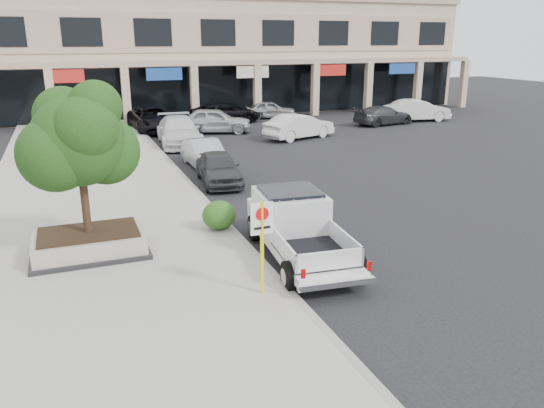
% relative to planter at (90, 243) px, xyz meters
% --- Properties ---
extents(ground, '(120.00, 120.00, 0.00)m').
position_rel_planter_xyz_m(ground, '(5.96, -2.32, -0.48)').
color(ground, black).
rests_on(ground, ground).
extents(sidewalk, '(8.00, 52.00, 0.15)m').
position_rel_planter_xyz_m(sidewalk, '(0.46, 3.68, -0.40)').
color(sidewalk, gray).
rests_on(sidewalk, ground).
extents(curb, '(0.20, 52.00, 0.15)m').
position_rel_planter_xyz_m(curb, '(4.41, 3.68, -0.40)').
color(curb, gray).
rests_on(curb, ground).
extents(strip_mall, '(40.55, 12.43, 9.50)m').
position_rel_planter_xyz_m(strip_mall, '(13.96, 31.61, 4.27)').
color(strip_mall, tan).
rests_on(strip_mall, ground).
extents(planter, '(3.20, 2.20, 0.68)m').
position_rel_planter_xyz_m(planter, '(0.00, 0.00, 0.00)').
color(planter, black).
rests_on(planter, sidewalk).
extents(planter_tree, '(2.90, 2.55, 4.00)m').
position_rel_planter_xyz_m(planter_tree, '(0.13, 0.15, 2.94)').
color(planter_tree, black).
rests_on(planter_tree, planter).
extents(no_parking_sign, '(0.55, 0.09, 2.30)m').
position_rel_planter_xyz_m(no_parking_sign, '(3.74, -4.09, 1.16)').
color(no_parking_sign, yellow).
rests_on(no_parking_sign, sidewalk).
extents(hedge, '(1.10, 0.99, 0.93)m').
position_rel_planter_xyz_m(hedge, '(4.01, 0.65, 0.14)').
color(hedge, '#1B4413').
rests_on(hedge, sidewalk).
extents(pickup_truck, '(2.65, 5.85, 1.78)m').
position_rel_planter_xyz_m(pickup_truck, '(5.61, -2.18, 0.42)').
color(pickup_truck, silver).
rests_on(pickup_truck, ground).
extents(curb_car_a, '(2.03, 4.20, 1.38)m').
position_rel_planter_xyz_m(curb_car_a, '(5.69, 6.67, 0.22)').
color(curb_car_a, '#2D3032').
rests_on(curb_car_a, ground).
extents(curb_car_b, '(1.59, 4.19, 1.37)m').
position_rel_planter_xyz_m(curb_car_b, '(5.88, 9.80, 0.21)').
color(curb_car_b, '#9A9EA2').
rests_on(curb_car_b, ground).
extents(curb_car_c, '(2.79, 5.84, 1.64)m').
position_rel_planter_xyz_m(curb_car_c, '(5.89, 15.99, 0.35)').
color(curb_car_c, silver).
rests_on(curb_car_c, ground).
extents(curb_car_d, '(3.04, 5.95, 1.61)m').
position_rel_planter_xyz_m(curb_car_d, '(5.29, 21.68, 0.33)').
color(curb_car_d, black).
rests_on(curb_car_d, ground).
extents(lot_car_a, '(5.24, 3.32, 1.66)m').
position_rel_planter_xyz_m(lot_car_a, '(8.97, 19.33, 0.36)').
color(lot_car_a, '#B1B4B9').
rests_on(lot_car_a, ground).
extents(lot_car_b, '(5.00, 3.05, 1.56)m').
position_rel_planter_xyz_m(lot_car_b, '(13.39, 15.36, 0.30)').
color(lot_car_b, silver).
rests_on(lot_car_b, ground).
extents(lot_car_c, '(4.93, 2.61, 1.36)m').
position_rel_planter_xyz_m(lot_car_c, '(21.46, 18.32, 0.21)').
color(lot_car_c, '#282B2D').
rests_on(lot_car_c, ground).
extents(lot_car_d, '(5.33, 2.65, 1.45)m').
position_rel_planter_xyz_m(lot_car_d, '(11.01, 23.56, 0.25)').
color(lot_car_d, black).
rests_on(lot_car_d, ground).
extents(lot_car_e, '(4.30, 2.56, 1.37)m').
position_rel_planter_xyz_m(lot_car_e, '(14.88, 24.34, 0.21)').
color(lot_car_e, '#919398').
rests_on(lot_car_e, ground).
extents(lot_car_f, '(5.15, 2.42, 1.63)m').
position_rel_planter_xyz_m(lot_car_f, '(24.84, 18.93, 0.34)').
color(lot_car_f, silver).
rests_on(lot_car_f, ground).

